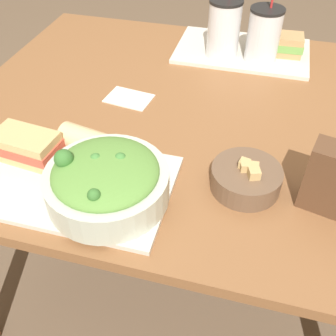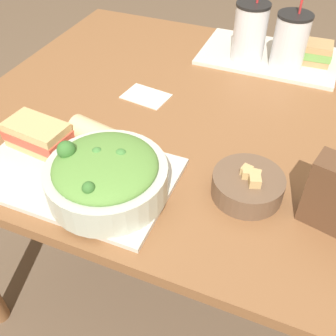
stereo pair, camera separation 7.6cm
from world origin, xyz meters
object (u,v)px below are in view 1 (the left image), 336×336
soup_bowl (246,178)px  drink_cup_red (263,37)px  sandwich_far (281,44)px  napkin_folded (130,97)px  sandwich_near (27,146)px  drink_cup_dark (224,30)px  baguette_near (88,141)px  salad_bowl (106,180)px

soup_bowl → drink_cup_red: 0.58m
sandwich_far → napkin_folded: sandwich_far is taller
soup_bowl → drink_cup_red: drink_cup_red is taller
napkin_folded → sandwich_near: bearing=-113.5°
sandwich_near → drink_cup_red: (0.47, 0.62, 0.05)m
soup_bowl → sandwich_near: size_ratio=0.95×
drink_cup_dark → baguette_near: bearing=-111.6°
drink_cup_red → napkin_folded: drink_cup_red is taller
sandwich_near → napkin_folded: bearing=72.9°
sandwich_near → baguette_near: size_ratio=1.14×
soup_bowl → sandwich_near: bearing=-175.2°
salad_bowl → sandwich_near: 0.24m
soup_bowl → drink_cup_dark: size_ratio=0.59×
soup_bowl → sandwich_far: size_ratio=1.08×
napkin_folded → drink_cup_red: bearing=41.9°
salad_bowl → sandwich_far: salad_bowl is taller
sandwich_far → drink_cup_red: bearing=-136.5°
baguette_near → napkin_folded: (0.01, 0.26, -0.04)m
sandwich_far → napkin_folded: size_ratio=1.03×
sandwich_far → drink_cup_red: 0.10m
baguette_near → drink_cup_red: 0.66m
drink_cup_dark → drink_cup_red: drink_cup_dark is taller
salad_bowl → drink_cup_red: (0.25, 0.69, 0.03)m
baguette_near → drink_cup_red: size_ratio=0.57×
drink_cup_red → sandwich_near: bearing=-127.6°
soup_bowl → baguette_near: baguette_near is taller
sandwich_near → napkin_folded: sandwich_near is taller
salad_bowl → drink_cup_dark: bearing=79.7°
baguette_near → drink_cup_dark: drink_cup_dark is taller
drink_cup_dark → sandwich_near: bearing=-119.6°
soup_bowl → drink_cup_dark: 0.60m
soup_bowl → drink_cup_red: size_ratio=0.62×
salad_bowl → sandwich_near: (-0.22, 0.07, -0.02)m
sandwich_near → drink_cup_red: drink_cup_red is taller
salad_bowl → baguette_near: salad_bowl is taller
sandwich_near → baguette_near: sandwich_near is taller
salad_bowl → sandwich_near: bearing=162.1°
salad_bowl → drink_cup_dark: 0.70m
sandwich_near → sandwich_far: size_ratio=1.13×
drink_cup_red → napkin_folded: 0.46m
salad_bowl → drink_cup_dark: drink_cup_dark is taller
soup_bowl → drink_cup_red: (-0.02, 0.57, 0.06)m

